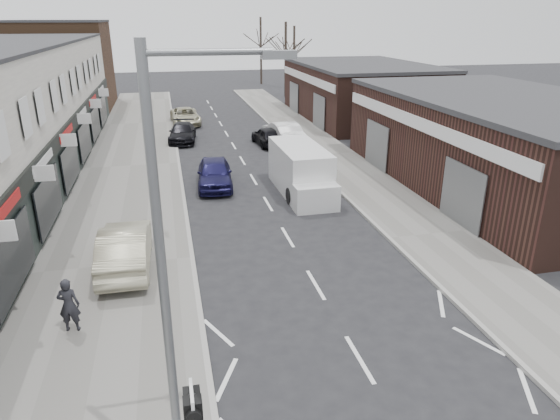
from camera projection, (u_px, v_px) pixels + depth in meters
ground at (392, 414)px, 11.26m from camera, size 160.00×160.00×0.00m
pavement_left at (131, 166)px, 29.85m from camera, size 5.50×64.00×0.12m
pavement_right at (330, 154)px, 32.45m from camera, size 3.50×64.00×0.12m
brick_block_far at (66, 66)px, 47.95m from camera, size 8.00×10.00×8.00m
right_unit_near at (504, 144)px, 25.78m from camera, size 10.00×18.00×4.50m
right_unit_far at (361, 92)px, 43.98m from camera, size 10.00×16.00×4.50m
tree_far_a at (285, 97)px, 56.79m from camera, size 3.60×3.60×8.00m
tree_far_b at (294, 89)px, 62.77m from camera, size 3.60×3.60×7.50m
tree_far_c at (261, 84)px, 67.60m from camera, size 3.60×3.60×8.50m
street_lamp at (173, 269)px, 7.93m from camera, size 2.23×0.22×8.00m
warning_sign at (153, 180)px, 20.32m from camera, size 0.12×0.80×2.70m
white_van at (301, 171)px, 25.27m from camera, size 2.20×6.05×2.35m
sedan_on_pavement at (125, 247)px, 17.39m from camera, size 1.66×4.67×1.53m
pedestrian at (69, 305)px, 13.81m from camera, size 0.63×0.45×1.62m
parked_car_left_a at (215, 173)px, 26.19m from camera, size 2.12×4.51×1.49m
parked_car_left_b at (182, 133)px, 35.85m from camera, size 2.27×4.65×1.30m
parked_car_left_c at (185, 116)px, 41.70m from camera, size 2.49×4.98×1.35m
parked_car_right_a at (283, 133)px, 35.20m from camera, size 2.17×4.98×1.59m
parked_car_right_b at (268, 136)px, 34.85m from camera, size 1.96×4.02×1.32m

